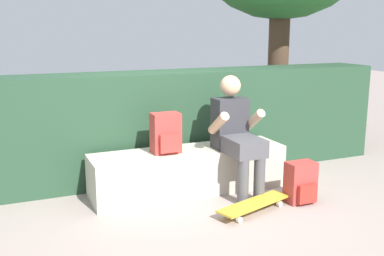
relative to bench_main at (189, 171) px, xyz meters
name	(u,v)px	position (x,y,z in m)	size (l,w,h in m)	color
ground_plane	(200,200)	(0.00, -0.29, -0.22)	(24.00, 24.00, 0.00)	gray
bench_main	(189,171)	(0.00, 0.00, 0.00)	(2.02, 0.52, 0.44)	#BAB3A1
person_skater	(236,132)	(0.43, -0.22, 0.42)	(0.49, 0.62, 1.19)	#333338
skateboard_near_person	(254,204)	(0.34, -0.74, -0.15)	(0.82, 0.44, 0.09)	gold
backpack_on_bench	(166,134)	(-0.25, -0.01, 0.42)	(0.28, 0.23, 0.40)	#B23833
backpack_on_ground	(301,183)	(0.88, -0.71, -0.03)	(0.28, 0.23, 0.40)	#B23833
hedge_row	(169,124)	(0.02, 0.64, 0.37)	(5.31, 0.58, 1.19)	#25432D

